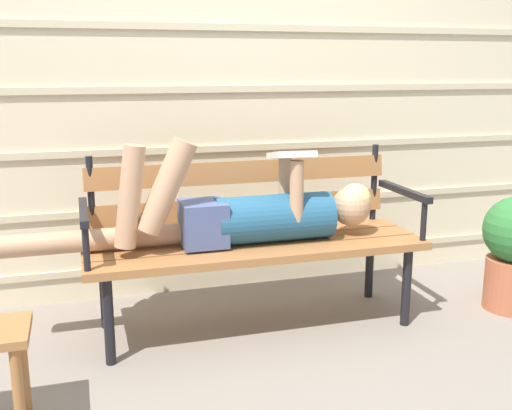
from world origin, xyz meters
TOP-DOWN VIEW (x-y plane):
  - ground_plane at (0.00, 0.00)m, footprint 12.00×12.00m
  - house_siding at (0.00, 0.71)m, footprint 4.74×0.08m
  - park_bench at (0.00, 0.17)m, footprint 1.59×0.51m
  - reclining_person at (-0.06, 0.10)m, footprint 1.73×0.27m

SIDE VIEW (x-z plane):
  - ground_plane at x=0.00m, z-range 0.00..0.00m
  - park_bench at x=0.00m, z-range 0.05..0.87m
  - reclining_person at x=-0.06m, z-range 0.31..0.83m
  - house_siding at x=0.00m, z-range 0.00..2.54m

